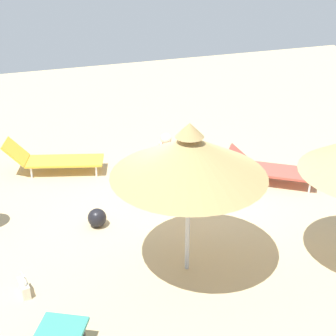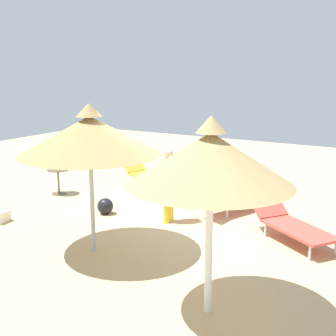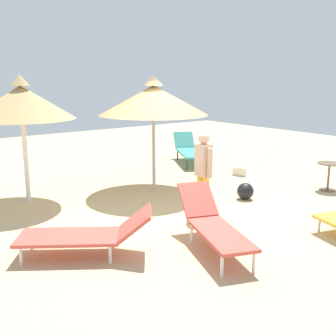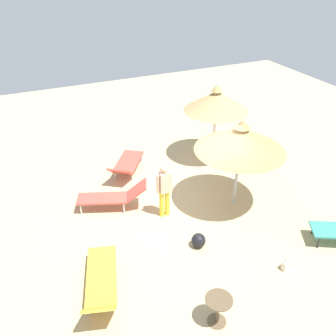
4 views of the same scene
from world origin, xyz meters
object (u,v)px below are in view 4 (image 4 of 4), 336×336
Objects in this scene: beach_ball at (198,240)px; person_standing_near_right at (164,188)px; parasol_umbrella_edge at (216,101)px; side_table_round at (218,307)px; lounge_chair_center at (101,283)px; lounge_chair_far_left at (126,164)px; handbag at (289,263)px; lounge_chair_front at (113,196)px; parasol_umbrella_back at (241,139)px.

person_standing_near_right is at bearing -79.97° from beach_ball.
person_standing_near_right is 1.67m from beach_ball.
parasol_umbrella_edge is 4.03× the size of side_table_round.
lounge_chair_far_left is at bearing -114.93° from lounge_chair_center.
parasol_umbrella_edge reaches higher than handbag.
lounge_chair_front is 1.88m from lounge_chair_far_left.
parasol_umbrella_back is 3.82m from lounge_chair_front.
parasol_umbrella_back reaches higher than handbag.
person_standing_near_right reaches higher than lounge_chair_far_left.
parasol_umbrella_back is 6.53× the size of handbag.
side_table_round is at bearing 140.22° from lounge_chair_center.
person_standing_near_right is (-1.18, 0.87, 0.49)m from lounge_chair_front.
parasol_umbrella_back is 7.27× the size of beach_ball.
lounge_chair_front reaches higher than handbag.
lounge_chair_front is 5.03× the size of handbag.
parasol_umbrella_edge is at bearing -160.45° from lounge_chair_front.
parasol_umbrella_edge is 6.95m from lounge_chair_center.
lounge_chair_far_left is 2.58m from person_standing_near_right.
lounge_chair_far_left is 4.95× the size of handbag.
parasol_umbrella_back reaches higher than beach_ball.
lounge_chair_front reaches higher than side_table_round.
parasol_umbrella_back is 4.97m from lounge_chair_center.
lounge_chair_far_left is (3.12, -0.20, -1.74)m from parasol_umbrella_edge.
side_table_round reaches higher than handbag.
beach_ball is (-1.44, 2.35, -0.24)m from lounge_chair_front.
lounge_chair_center is 2.47m from side_table_round.
lounge_chair_center is 3.50× the size of side_table_round.
person_standing_near_right reaches higher than lounge_chair_center.
side_table_round is (-1.89, 1.58, 0.10)m from lounge_chair_center.
lounge_chair_center is 1.43× the size of person_standing_near_right.
side_table_round is at bearing 60.55° from parasol_umbrella_edge.
person_standing_near_right reaches higher than side_table_round.
lounge_chair_far_left is 5.51× the size of beach_ball.
lounge_chair_center reaches higher than beach_ball.
side_table_round is 2.19m from beach_ball.
parasol_umbrella_edge is 3.58m from lounge_chair_far_left.
lounge_chair_front is at bearing -80.36° from side_table_round.
parasol_umbrella_back reaches higher than lounge_chair_far_left.
lounge_chair_center is 6.35× the size of beach_ball.
lounge_chair_front is 3.09× the size of side_table_round.
lounge_chair_center is at bearing 39.43° from parasol_umbrella_edge.
lounge_chair_front is 1.02× the size of lounge_chair_far_left.
parasol_umbrella_back reaches higher than lounge_chair_front.
person_standing_near_right is at bearing 95.64° from lounge_chair_far_left.
lounge_chair_center is at bearing -39.78° from side_table_round.
lounge_chair_far_left is (2.29, -2.84, -1.73)m from parasol_umbrella_back.
parasol_umbrella_back is 4.01× the size of side_table_round.
parasol_umbrella_back is 1.30× the size of lounge_chair_front.
lounge_chair_center is at bearing 10.58° from beach_ball.
person_standing_near_right is 3.60m from side_table_round.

